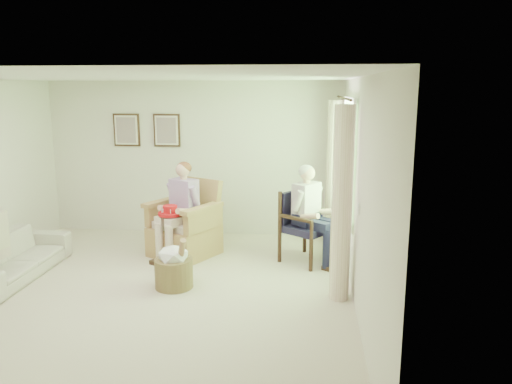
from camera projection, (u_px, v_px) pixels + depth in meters
floor at (146, 296)px, 6.07m from camera, size 5.50×5.50×0.00m
back_wall at (194, 159)px, 8.48m from camera, size 5.00×0.04×2.60m
right_wall at (359, 196)px, 5.55m from camera, size 0.04×5.50×2.60m
ceiling at (135, 77)px, 5.54m from camera, size 5.00×5.50×0.02m
window at (348, 156)px, 6.66m from camera, size 0.13×2.50×1.63m
curtain_left at (342, 204)px, 5.81m from camera, size 0.34×0.34×2.30m
curtain_right at (334, 176)px, 7.72m from camera, size 0.34×0.34×2.30m
framed_print_left at (127, 130)px, 8.46m from camera, size 0.45×0.05×0.55m
framed_print_right at (167, 130)px, 8.39m from camera, size 0.45×0.05×0.55m
wicker_armchair at (185, 231)px, 7.53m from camera, size 0.88×0.88×1.13m
wood_armchair at (308, 223)px, 7.26m from camera, size 0.66×0.62×1.01m
sofa at (13, 257)px, 6.62m from camera, size 1.87×0.73×0.55m
person_wicker at (181, 203)px, 7.29m from camera, size 0.40×0.62×1.39m
person_dark at (308, 208)px, 7.04m from camera, size 0.40×0.63×1.39m
red_hat at (170, 212)px, 7.16m from camera, size 0.35×0.35×0.14m
hatbox at (174, 266)px, 6.27m from camera, size 0.55×0.55×0.71m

